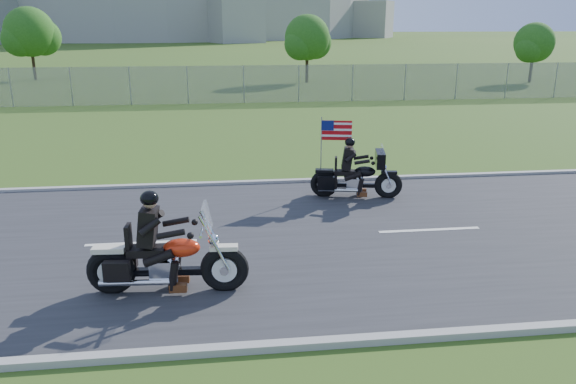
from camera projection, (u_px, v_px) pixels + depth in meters
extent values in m
plane|color=#2F4D18|center=(241.00, 240.00, 11.48)|extent=(420.00, 420.00, 0.00)
cube|color=#28282B|center=(241.00, 239.00, 11.48)|extent=(120.00, 8.00, 0.04)
cube|color=#9E9B93|center=(235.00, 183.00, 15.31)|extent=(120.00, 0.18, 0.12)
cube|color=#9E9B93|center=(254.00, 348.00, 7.62)|extent=(120.00, 0.18, 0.12)
cube|color=gray|center=(130.00, 86.00, 29.59)|extent=(60.00, 0.03, 2.00)
cylinder|color=#A3A099|center=(150.00, 0.00, 167.55)|extent=(130.00, 130.00, 20.00)
cylinder|color=#382316|center=(307.00, 65.00, 40.28)|extent=(0.22, 0.22, 2.52)
sphere|color=#235316|center=(307.00, 37.00, 39.72)|extent=(3.20, 3.20, 3.20)
sphere|color=#235316|center=(315.00, 42.00, 40.36)|extent=(2.40, 2.40, 2.40)
sphere|color=#235316|center=(300.00, 44.00, 39.41)|extent=(2.24, 2.24, 2.24)
cylinder|color=#382316|center=(33.00, 61.00, 41.71)|extent=(0.22, 0.22, 2.80)
sphere|color=#235316|center=(29.00, 32.00, 41.10)|extent=(3.60, 3.60, 3.60)
sphere|color=#235316|center=(43.00, 37.00, 41.81)|extent=(2.70, 2.70, 2.70)
sphere|color=#235316|center=(19.00, 39.00, 40.74)|extent=(2.52, 2.52, 2.52)
cylinder|color=#382316|center=(531.00, 67.00, 40.27)|extent=(0.22, 0.22, 2.24)
sphere|color=#235316|center=(534.00, 42.00, 39.78)|extent=(2.80, 2.80, 2.80)
sphere|color=#235316|center=(538.00, 47.00, 40.34)|extent=(2.10, 2.10, 2.10)
sphere|color=#235316|center=(530.00, 49.00, 39.51)|extent=(1.96, 1.96, 1.96)
torus|color=black|center=(225.00, 269.00, 9.21)|extent=(0.81, 0.25, 0.80)
torus|color=black|center=(111.00, 271.00, 9.12)|extent=(0.81, 0.25, 0.80)
ellipsoid|color=red|center=(182.00, 248.00, 9.06)|extent=(0.63, 0.39, 0.30)
cube|color=black|center=(147.00, 251.00, 9.04)|extent=(0.62, 0.37, 0.13)
cube|color=black|center=(148.00, 226.00, 8.92)|extent=(0.29, 0.45, 0.59)
sphere|color=black|center=(149.00, 198.00, 8.79)|extent=(0.31, 0.31, 0.29)
cube|color=silver|center=(207.00, 217.00, 8.93)|extent=(0.08, 0.50, 0.43)
torus|color=black|center=(388.00, 185.00, 14.04)|extent=(0.72, 0.30, 0.70)
torus|color=black|center=(324.00, 184.00, 14.16)|extent=(0.72, 0.30, 0.70)
ellipsoid|color=black|center=(365.00, 172.00, 13.99)|extent=(0.58, 0.40, 0.26)
cube|color=black|center=(345.00, 173.00, 14.03)|extent=(0.57, 0.38, 0.11)
cube|color=black|center=(347.00, 158.00, 13.92)|extent=(0.30, 0.42, 0.52)
sphere|color=black|center=(350.00, 142.00, 13.80)|extent=(0.30, 0.30, 0.26)
cube|color=black|center=(380.00, 159.00, 13.86)|extent=(0.35, 0.78, 0.38)
cube|color=#B70C11|center=(337.00, 130.00, 13.93)|extent=(0.75, 0.17, 0.49)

